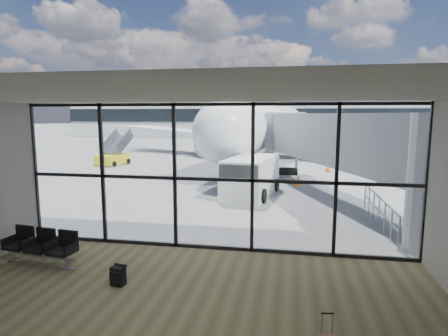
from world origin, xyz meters
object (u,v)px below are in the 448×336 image
(seating_row, at_px, (43,244))
(airliner, at_px, (270,125))
(mobile_stairs, at_px, (113,158))
(service_van, at_px, (251,176))
(backpack, at_px, (118,276))
(belt_loader, at_px, (234,151))

(seating_row, xyz_separation_m, airliner, (4.66, 29.59, 2.51))
(airliner, height_order, mobile_stairs, airliner)
(seating_row, distance_m, service_van, 10.91)
(backpack, relative_size, service_van, 0.11)
(airliner, relative_size, belt_loader, 8.44)
(seating_row, relative_size, mobile_stairs, 0.62)
(service_van, distance_m, belt_loader, 16.59)
(seating_row, height_order, service_van, service_van)
(backpack, xyz_separation_m, airliner, (1.96, 30.53, 2.81))
(service_van, xyz_separation_m, mobile_stairs, (-12.58, 10.09, -0.45))
(backpack, bearing_deg, service_van, 89.83)
(belt_loader, bearing_deg, backpack, -104.77)
(airliner, height_order, belt_loader, airliner)
(seating_row, bearing_deg, service_van, 70.98)
(mobile_stairs, bearing_deg, airliner, 46.55)
(backpack, relative_size, mobile_stairs, 0.14)
(airliner, bearing_deg, belt_loader, -126.43)
(airliner, xyz_separation_m, mobile_stairs, (-12.45, -9.71, -2.49))
(backpack, distance_m, belt_loader, 27.01)
(airliner, distance_m, mobile_stairs, 15.99)
(service_van, bearing_deg, airliner, 99.78)
(seating_row, height_order, airliner, airliner)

